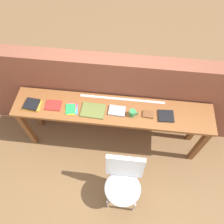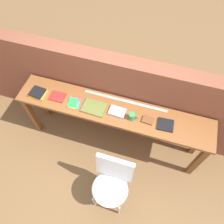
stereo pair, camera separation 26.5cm
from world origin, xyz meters
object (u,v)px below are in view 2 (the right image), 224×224
(magazine_cycling, at_px, (57,97))
(mug, at_px, (132,116))
(leather_journal_brown, at_px, (148,120))
(book_repair_rightmost, at_px, (165,125))
(chair_white_moulded, at_px, (112,182))
(book_stack_leftmost, at_px, (38,93))
(book_open_centre, at_px, (94,107))
(pamphlet_pile_colourful, at_px, (74,102))

(magazine_cycling, xyz_separation_m, mug, (0.99, -0.03, 0.04))
(leather_journal_brown, distance_m, book_repair_rightmost, 0.21)
(chair_white_moulded, xyz_separation_m, book_repair_rightmost, (0.44, 0.73, 0.36))
(mug, bearing_deg, magazine_cycling, 178.41)
(book_stack_leftmost, xyz_separation_m, book_open_centre, (0.77, 0.01, -0.01))
(leather_journal_brown, bearing_deg, book_repair_rightmost, 3.27)
(leather_journal_brown, bearing_deg, mug, -168.91)
(leather_journal_brown, bearing_deg, magazine_cycling, -176.50)
(book_open_centre, bearing_deg, mug, 1.45)
(book_stack_leftmost, relative_size, magazine_cycling, 1.09)
(chair_white_moulded, height_order, pamphlet_pile_colourful, pamphlet_pile_colourful)
(magazine_cycling, bearing_deg, book_stack_leftmost, -174.65)
(leather_journal_brown, xyz_separation_m, book_repair_rightmost, (0.21, -0.00, -0.00))
(book_repair_rightmost, bearing_deg, book_stack_leftmost, 177.44)
(book_stack_leftmost, relative_size, pamphlet_pile_colourful, 1.13)
(magazine_cycling, bearing_deg, pamphlet_pile_colourful, -6.40)
(book_stack_leftmost, bearing_deg, magazine_cycling, 6.39)
(chair_white_moulded, height_order, mug, mug)
(book_open_centre, bearing_deg, pamphlet_pile_colourful, -177.63)
(chair_white_moulded, xyz_separation_m, leather_journal_brown, (0.23, 0.73, 0.37))
(book_open_centre, height_order, mug, mug)
(book_stack_leftmost, distance_m, book_open_centre, 0.77)
(book_open_centre, distance_m, leather_journal_brown, 0.68)
(book_stack_leftmost, height_order, mug, mug)
(mug, bearing_deg, chair_white_moulded, -92.84)
(magazine_cycling, height_order, mug, mug)
(magazine_cycling, relative_size, mug, 1.74)
(magazine_cycling, bearing_deg, leather_journal_brown, -1.17)
(chair_white_moulded, height_order, leather_journal_brown, leather_journal_brown)
(pamphlet_pile_colourful, bearing_deg, chair_white_moulded, -44.75)
(book_open_centre, bearing_deg, book_repair_rightmost, 3.32)
(book_stack_leftmost, distance_m, leather_journal_brown, 1.44)
(book_stack_leftmost, distance_m, book_repair_rightmost, 1.66)
(magazine_cycling, height_order, pamphlet_pile_colourful, magazine_cycling)
(book_stack_leftmost, distance_m, mug, 1.25)
(chair_white_moulded, height_order, book_stack_leftmost, book_stack_leftmost)
(magazine_cycling, distance_m, book_repair_rightmost, 1.39)
(book_stack_leftmost, relative_size, book_open_centre, 0.72)
(pamphlet_pile_colourful, relative_size, book_open_centre, 0.64)
(magazine_cycling, bearing_deg, mug, -2.64)
(chair_white_moulded, xyz_separation_m, pamphlet_pile_colourful, (-0.72, 0.71, 0.36))
(chair_white_moulded, distance_m, book_repair_rightmost, 0.93)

